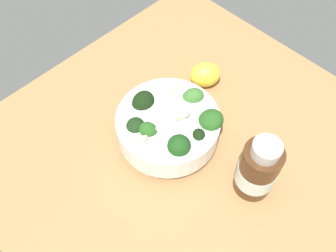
# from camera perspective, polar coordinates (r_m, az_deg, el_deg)

# --- Properties ---
(ground_plane) EXTENTS (0.67, 0.67, 0.04)m
(ground_plane) POSITION_cam_1_polar(r_m,az_deg,el_deg) (0.69, 3.37, -4.33)
(ground_plane) COLOR #996D42
(bowl_of_broccoli) EXTENTS (0.18, 0.18, 0.09)m
(bowl_of_broccoli) POSITION_cam_1_polar(r_m,az_deg,el_deg) (0.65, 0.17, 0.06)
(bowl_of_broccoli) COLOR white
(bowl_of_broccoli) RESTS_ON ground_plane
(lemon_wedge) EXTENTS (0.08, 0.07, 0.05)m
(lemon_wedge) POSITION_cam_1_polar(r_m,az_deg,el_deg) (0.74, 5.68, 7.81)
(lemon_wedge) COLOR yellow
(lemon_wedge) RESTS_ON ground_plane
(bottle_tall) EXTENTS (0.06, 0.06, 0.13)m
(bottle_tall) POSITION_cam_1_polar(r_m,az_deg,el_deg) (0.60, 13.51, -6.49)
(bottle_tall) COLOR #472814
(bottle_tall) RESTS_ON ground_plane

